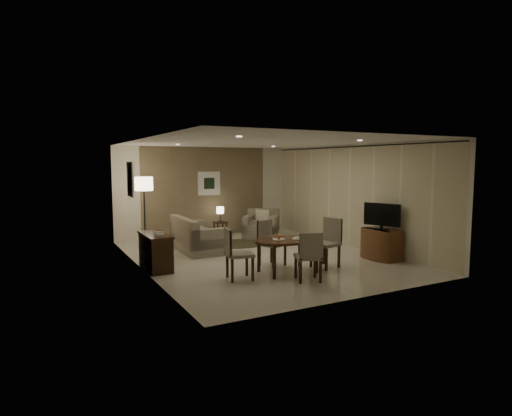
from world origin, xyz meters
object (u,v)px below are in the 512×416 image
chair_near (308,256)px  floor_lamp (145,212)px  console_desk (155,251)px  sofa (198,234)px  chair_left (240,254)px  chair_right (325,243)px  armchair (261,224)px  dining_table (288,256)px  side_table (220,229)px  chair_far (272,243)px  tv_cabinet (382,244)px

chair_near → floor_lamp: size_ratio=0.51×
console_desk → sofa: (1.44, 1.39, 0.05)m
chair_near → sofa: chair_near is taller
chair_left → chair_right: 2.02m
console_desk → armchair: 4.40m
floor_lamp → chair_left: bearing=-78.5°
sofa → armchair: size_ratio=1.92×
dining_table → chair_left: chair_left is taller
side_table → chair_far: bearing=-96.6°
armchair → floor_lamp: size_ratio=0.51×
chair_far → armchair: (1.44, 3.16, -0.07)m
console_desk → armchair: size_ratio=1.27×
chair_near → side_table: (0.46, 5.27, -0.24)m
tv_cabinet → chair_far: bearing=166.3°
dining_table → tv_cabinet: bearing=0.6°
chair_far → side_table: chair_far is taller
chair_near → side_table: size_ratio=2.07×
chair_near → side_table: chair_near is taller
side_table → console_desk: bearing=-132.4°
console_desk → tv_cabinet: 5.11m
chair_far → chair_left: size_ratio=0.99×
chair_left → armchair: 4.59m
floor_lamp → sofa: bearing=-47.6°
chair_far → chair_near: bearing=-110.0°
armchair → chair_right: bearing=-57.2°
chair_left → floor_lamp: size_ratio=0.53×
console_desk → chair_far: 2.48m
side_table → armchair: bearing=-37.4°
floor_lamp → console_desk: bearing=-98.7°
tv_cabinet → chair_near: bearing=-164.1°
sofa → side_table: (1.33, 1.65, -0.20)m
console_desk → tv_cabinet: console_desk is taller
chair_far → tv_cabinet: bearing=-33.1°
chair_far → armchair: size_ratio=1.03×
chair_left → armchair: chair_left is taller
tv_cabinet → sofa: sofa is taller
console_desk → chair_left: (1.22, -1.53, 0.12)m
tv_cabinet → sofa: size_ratio=0.49×
tv_cabinet → sofa: 4.50m
chair_left → sofa: 2.93m
dining_table → side_table: 4.59m
chair_near → sofa: bearing=-56.8°
chair_far → chair_right: size_ratio=0.94×
tv_cabinet → chair_left: (-3.67, -0.03, 0.15)m
tv_cabinet → chair_left: bearing=-179.5°
dining_table → chair_right: chair_right is taller
chair_far → sofa: chair_far is taller
side_table → tv_cabinet: bearing=-65.0°
tv_cabinet → chair_near: 2.69m
chair_near → chair_left: (-1.09, 0.70, 0.02)m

